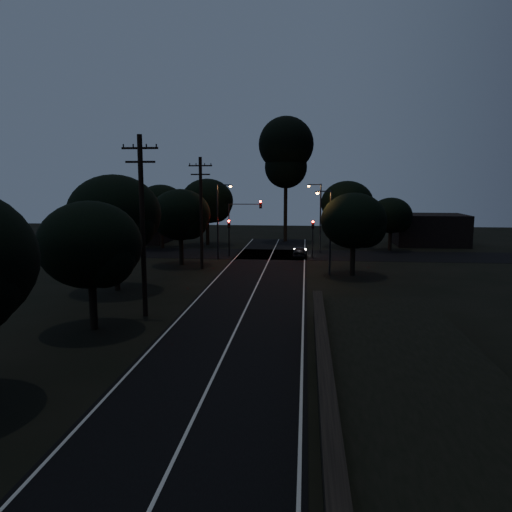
{
  "coord_description": "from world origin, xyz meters",
  "views": [
    {
      "loc": [
        3.83,
        -14.21,
        8.25
      ],
      "look_at": [
        0.0,
        24.0,
        2.5
      ],
      "focal_mm": 35.0,
      "sensor_mm": 36.0,
      "label": 1
    }
  ],
  "objects_px": {
    "tall_pine": "(286,152)",
    "streetlight_c": "(329,226)",
    "streetlight_b": "(319,213)",
    "signal_left": "(229,231)",
    "utility_pole_far": "(201,211)",
    "signal_right": "(313,232)",
    "signal_mast": "(244,218)",
    "streetlight_a": "(219,216)",
    "car": "(300,252)",
    "utility_pole_mid": "(142,223)"
  },
  "relations": [
    {
      "from": "utility_pole_far",
      "to": "signal_left",
      "type": "relative_size",
      "value": 2.56
    },
    {
      "from": "utility_pole_mid",
      "to": "signal_left",
      "type": "relative_size",
      "value": 2.68
    },
    {
      "from": "utility_pole_mid",
      "to": "streetlight_a",
      "type": "bearing_deg",
      "value": 88.27
    },
    {
      "from": "streetlight_b",
      "to": "streetlight_c",
      "type": "distance_m",
      "value": 14.01
    },
    {
      "from": "car",
      "to": "utility_pole_far",
      "type": "bearing_deg",
      "value": 42.62
    },
    {
      "from": "utility_pole_far",
      "to": "signal_mast",
      "type": "height_order",
      "value": "utility_pole_far"
    },
    {
      "from": "tall_pine",
      "to": "car",
      "type": "bearing_deg",
      "value": -81.6
    },
    {
      "from": "streetlight_a",
      "to": "signal_mast",
      "type": "bearing_deg",
      "value": 39.77
    },
    {
      "from": "signal_mast",
      "to": "streetlight_a",
      "type": "xyz_separation_m",
      "value": [
        -2.39,
        -1.99,
        0.3
      ]
    },
    {
      "from": "signal_left",
      "to": "utility_pole_mid",
      "type": "bearing_deg",
      "value": -93.21
    },
    {
      "from": "streetlight_c",
      "to": "tall_pine",
      "type": "bearing_deg",
      "value": 100.93
    },
    {
      "from": "utility_pole_far",
      "to": "streetlight_a",
      "type": "xyz_separation_m",
      "value": [
        0.69,
        6.0,
        -0.85
      ]
    },
    {
      "from": "signal_right",
      "to": "streetlight_a",
      "type": "height_order",
      "value": "streetlight_a"
    },
    {
      "from": "utility_pole_far",
      "to": "car",
      "type": "height_order",
      "value": "utility_pole_far"
    },
    {
      "from": "signal_right",
      "to": "signal_mast",
      "type": "xyz_separation_m",
      "value": [
        -7.51,
        0.0,
        1.5
      ]
    },
    {
      "from": "signal_right",
      "to": "streetlight_c",
      "type": "xyz_separation_m",
      "value": [
        1.23,
        -9.99,
        1.51
      ]
    },
    {
      "from": "signal_right",
      "to": "streetlight_b",
      "type": "relative_size",
      "value": 0.51
    },
    {
      "from": "signal_mast",
      "to": "streetlight_c",
      "type": "bearing_deg",
      "value": -48.81
    },
    {
      "from": "signal_mast",
      "to": "streetlight_c",
      "type": "relative_size",
      "value": 0.83
    },
    {
      "from": "utility_pole_mid",
      "to": "tall_pine",
      "type": "height_order",
      "value": "tall_pine"
    },
    {
      "from": "signal_left",
      "to": "signal_mast",
      "type": "xyz_separation_m",
      "value": [
        1.69,
        0.0,
        1.5
      ]
    },
    {
      "from": "signal_left",
      "to": "streetlight_b",
      "type": "distance_m",
      "value": 10.84
    },
    {
      "from": "utility_pole_far",
      "to": "signal_right",
      "type": "distance_m",
      "value": 13.53
    },
    {
      "from": "utility_pole_far",
      "to": "streetlight_a",
      "type": "bearing_deg",
      "value": 83.41
    },
    {
      "from": "utility_pole_mid",
      "to": "signal_mast",
      "type": "relative_size",
      "value": 1.76
    },
    {
      "from": "tall_pine",
      "to": "signal_mast",
      "type": "bearing_deg",
      "value": -104.62
    },
    {
      "from": "utility_pole_mid",
      "to": "car",
      "type": "relative_size",
      "value": 3.03
    },
    {
      "from": "streetlight_b",
      "to": "signal_left",
      "type": "bearing_deg",
      "value": -157.95
    },
    {
      "from": "utility_pole_mid",
      "to": "streetlight_c",
      "type": "bearing_deg",
      "value": 51.74
    },
    {
      "from": "streetlight_b",
      "to": "streetlight_a",
      "type": "bearing_deg",
      "value": -150.52
    },
    {
      "from": "signal_left",
      "to": "tall_pine",
      "type": "bearing_deg",
      "value": 69.54
    },
    {
      "from": "tall_pine",
      "to": "streetlight_b",
      "type": "xyz_separation_m",
      "value": [
        4.31,
        -11.0,
        -7.63
      ]
    },
    {
      "from": "signal_right",
      "to": "streetlight_c",
      "type": "distance_m",
      "value": 10.18
    },
    {
      "from": "streetlight_a",
      "to": "streetlight_b",
      "type": "relative_size",
      "value": 1.0
    },
    {
      "from": "streetlight_c",
      "to": "utility_pole_mid",
      "type": "bearing_deg",
      "value": -128.26
    },
    {
      "from": "signal_mast",
      "to": "streetlight_b",
      "type": "relative_size",
      "value": 0.78
    },
    {
      "from": "utility_pole_mid",
      "to": "streetlight_a",
      "type": "height_order",
      "value": "utility_pole_mid"
    },
    {
      "from": "tall_pine",
      "to": "signal_right",
      "type": "relative_size",
      "value": 4.15
    },
    {
      "from": "signal_left",
      "to": "car",
      "type": "bearing_deg",
      "value": 0.83
    },
    {
      "from": "tall_pine",
      "to": "streetlight_c",
      "type": "xyz_separation_m",
      "value": [
        4.83,
        -25.0,
        -7.92
      ]
    },
    {
      "from": "streetlight_a",
      "to": "streetlight_c",
      "type": "relative_size",
      "value": 1.07
    },
    {
      "from": "signal_right",
      "to": "streetlight_b",
      "type": "xyz_separation_m",
      "value": [
        0.71,
        4.01,
        1.8
      ]
    },
    {
      "from": "utility_pole_mid",
      "to": "streetlight_c",
      "type": "height_order",
      "value": "utility_pole_mid"
    },
    {
      "from": "signal_right",
      "to": "car",
      "type": "xyz_separation_m",
      "value": [
        -1.4,
        0.11,
        -2.22
      ]
    },
    {
      "from": "signal_right",
      "to": "signal_mast",
      "type": "distance_m",
      "value": 7.66
    },
    {
      "from": "streetlight_b",
      "to": "streetlight_c",
      "type": "relative_size",
      "value": 1.07
    },
    {
      "from": "utility_pole_far",
      "to": "signal_left",
      "type": "xyz_separation_m",
      "value": [
        1.4,
        7.99,
        -2.65
      ]
    },
    {
      "from": "tall_pine",
      "to": "signal_mast",
      "type": "relative_size",
      "value": 2.72
    },
    {
      "from": "tall_pine",
      "to": "streetlight_c",
      "type": "height_order",
      "value": "tall_pine"
    },
    {
      "from": "tall_pine",
      "to": "streetlight_b",
      "type": "height_order",
      "value": "tall_pine"
    }
  ]
}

